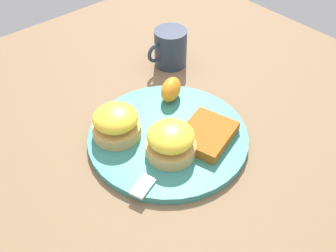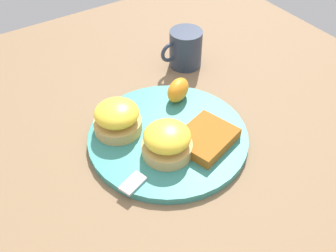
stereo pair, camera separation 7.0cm
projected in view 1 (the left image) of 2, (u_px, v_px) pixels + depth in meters
The scene contains 8 objects.
ground_plane at pixel (168, 139), 0.72m from camera, with size 1.10×1.10×0.00m, color #846647.
plate at pixel (168, 137), 0.72m from camera, with size 0.29×0.29×0.01m, color teal.
sandwich_benedict_left at pixel (116, 123), 0.69m from camera, with size 0.09×0.09×0.06m.
sandwich_benedict_right at pixel (171, 141), 0.66m from camera, with size 0.09×0.09×0.06m.
hashbrown_patty at pixel (207, 134), 0.70m from camera, with size 0.10×0.08×0.02m, color #A55C1B.
orange_wedge at pixel (171, 89), 0.77m from camera, with size 0.06×0.04×0.04m, color orange.
fork at pixel (165, 158), 0.67m from camera, with size 0.21×0.09×0.00m.
cup at pixel (170, 48), 0.87m from camera, with size 0.10×0.07×0.08m.
Camera 1 is at (0.34, 0.38, 0.51)m, focal length 42.00 mm.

